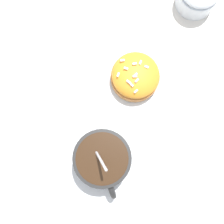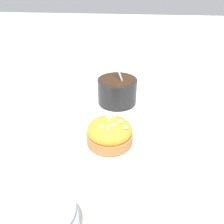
% 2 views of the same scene
% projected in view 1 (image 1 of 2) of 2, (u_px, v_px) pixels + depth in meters
% --- Properties ---
extents(ground_plane, '(3.00, 3.00, 0.00)m').
position_uv_depth(ground_plane, '(119.00, 118.00, 0.55)').
color(ground_plane, silver).
extents(paper_napkin, '(0.32, 0.32, 0.00)m').
position_uv_depth(paper_napkin, '(119.00, 118.00, 0.55)').
color(paper_napkin, white).
rests_on(paper_napkin, ground_plane).
extents(coffee_cup, '(0.10, 0.10, 0.11)m').
position_uv_depth(coffee_cup, '(101.00, 158.00, 0.50)').
color(coffee_cup, black).
rests_on(coffee_cup, paper_napkin).
extents(frosted_pastry, '(0.08, 0.08, 0.05)m').
position_uv_depth(frosted_pastry, '(133.00, 75.00, 0.54)').
color(frosted_pastry, '#B2753D').
rests_on(frosted_pastry, paper_napkin).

